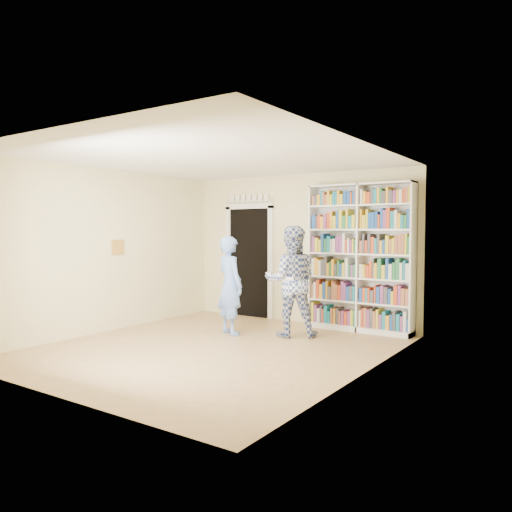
{
  "coord_description": "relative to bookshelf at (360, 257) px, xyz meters",
  "views": [
    {
      "loc": [
        4.44,
        -5.49,
        1.69
      ],
      "look_at": [
        0.12,
        0.9,
        1.29
      ],
      "focal_mm": 35.0,
      "sensor_mm": 36.0,
      "label": 1
    }
  ],
  "objects": [
    {
      "name": "floor",
      "position": [
        -1.24,
        -2.34,
        -1.24
      ],
      "size": [
        5.0,
        5.0,
        0.0
      ],
      "primitive_type": "plane",
      "color": "#99784A",
      "rests_on": "ground"
    },
    {
      "name": "ceiling",
      "position": [
        -1.24,
        -2.34,
        1.46
      ],
      "size": [
        5.0,
        5.0,
        0.0
      ],
      "primitive_type": "plane",
      "rotation": [
        3.14,
        0.0,
        0.0
      ],
      "color": "white",
      "rests_on": "wall_back"
    },
    {
      "name": "wall_back",
      "position": [
        -1.24,
        0.16,
        0.11
      ],
      "size": [
        4.5,
        0.0,
        4.5
      ],
      "primitive_type": "plane",
      "rotation": [
        1.57,
        0.0,
        0.0
      ],
      "color": "beige",
      "rests_on": "floor"
    },
    {
      "name": "wall_left",
      "position": [
        -3.49,
        -2.34,
        0.11
      ],
      "size": [
        0.0,
        5.0,
        5.0
      ],
      "primitive_type": "plane",
      "rotation": [
        1.57,
        0.0,
        1.57
      ],
      "color": "beige",
      "rests_on": "floor"
    },
    {
      "name": "wall_right",
      "position": [
        1.01,
        -2.34,
        0.11
      ],
      "size": [
        0.0,
        5.0,
        5.0
      ],
      "primitive_type": "plane",
      "rotation": [
        1.57,
        0.0,
        -1.57
      ],
      "color": "beige",
      "rests_on": "floor"
    },
    {
      "name": "bookshelf",
      "position": [
        0.0,
        0.0,
        0.0
      ],
      "size": [
        1.78,
        0.33,
        2.45
      ],
      "rotation": [
        0.0,
        0.0,
        -0.06
      ],
      "color": "white",
      "rests_on": "floor"
    },
    {
      "name": "doorway",
      "position": [
        -2.34,
        0.13,
        -0.06
      ],
      "size": [
        1.1,
        0.08,
        2.43
      ],
      "color": "black",
      "rests_on": "floor"
    },
    {
      "name": "wall_art",
      "position": [
        -3.47,
        -2.14,
        0.16
      ],
      "size": [
        0.03,
        0.25,
        0.25
      ],
      "primitive_type": "cube",
      "color": "brown",
      "rests_on": "wall_left"
    },
    {
      "name": "man_blue",
      "position": [
        -1.65,
        -1.41,
        -0.44
      ],
      "size": [
        0.68,
        0.58,
        1.59
      ],
      "primitive_type": "imported",
      "rotation": [
        0.0,
        0.0,
        2.73
      ],
      "color": "#6790E6",
      "rests_on": "floor"
    },
    {
      "name": "man_plaid",
      "position": [
        -0.74,
        -1.0,
        -0.36
      ],
      "size": [
        1.08,
        1.01,
        1.76
      ],
      "primitive_type": "imported",
      "rotation": [
        0.0,
        0.0,
        3.7
      ],
      "color": "navy",
      "rests_on": "floor"
    },
    {
      "name": "paper_sheet",
      "position": [
        -0.68,
        -1.21,
        -0.32
      ],
      "size": [
        0.19,
        0.01,
        0.27
      ],
      "primitive_type": "cube",
      "rotation": [
        0.0,
        0.0,
        -0.0
      ],
      "color": "white",
      "rests_on": "man_plaid"
    }
  ]
}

